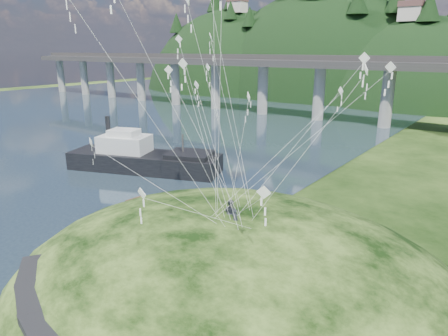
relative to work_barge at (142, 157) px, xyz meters
The scene contains 9 objects.
ground 25.18m from the work_barge, 42.14° to the right, with size 320.00×320.00×0.00m, color black.
water 55.01m from the work_barge, 166.16° to the left, with size 240.00×240.00×0.00m, color #2B3F4F.
grass_hill 30.67m from the work_barge, 29.16° to the right, with size 36.00×32.00×13.00m.
bridge 54.36m from the work_barge, 98.38° to the left, with size 160.00×11.00×15.00m.
far_ridge 108.63m from the work_barge, 103.33° to the left, with size 153.00×70.00×94.50m.
work_barge is the anchor object (origin of this frame).
wooden_dock 19.15m from the work_barge, 30.74° to the right, with size 15.38×3.82×1.09m.
kite_flyers 29.95m from the work_barge, 28.98° to the right, with size 1.89×1.57×1.96m.
kite_swarm 30.15m from the work_barge, 28.70° to the right, with size 19.04×16.96×16.28m.
Camera 1 is at (22.95, -18.99, 16.38)m, focal length 32.00 mm.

